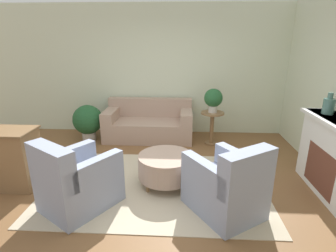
{
  "coord_description": "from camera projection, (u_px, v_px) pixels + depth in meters",
  "views": [
    {
      "loc": [
        0.38,
        -3.39,
        2.05
      ],
      "look_at": [
        0.15,
        0.55,
        0.75
      ],
      "focal_mm": 28.0,
      "sensor_mm": 36.0,
      "label": 1
    }
  ],
  "objects": [
    {
      "name": "armchair_left",
      "position": [
        76.0,
        182.0,
        3.26
      ],
      "size": [
        1.06,
        1.11,
        0.93
      ],
      "color": "#8E99B2",
      "rests_on": "rug"
    },
    {
      "name": "potted_plant_on_side_table",
      "position": [
        213.0,
        99.0,
        5.15
      ],
      "size": [
        0.36,
        0.36,
        0.47
      ],
      "color": "beige",
      "rests_on": "side_table"
    },
    {
      "name": "couch",
      "position": [
        149.0,
        124.0,
        5.7
      ],
      "size": [
        1.85,
        0.88,
        0.83
      ],
      "color": "tan",
      "rests_on": "ground_plane"
    },
    {
      "name": "ottoman_table",
      "position": [
        166.0,
        166.0,
        3.83
      ],
      "size": [
        0.81,
        0.81,
        0.45
      ],
      "color": "tan",
      "rests_on": "rug"
    },
    {
      "name": "wall_back",
      "position": [
        166.0,
        71.0,
        5.81
      ],
      "size": [
        8.88,
        0.12,
        2.8
      ],
      "color": "beige",
      "rests_on": "ground_plane"
    },
    {
      "name": "armchair_right",
      "position": [
        227.0,
        187.0,
        3.16
      ],
      "size": [
        1.06,
        1.11,
        0.93
      ],
      "color": "#8E99B2",
      "rests_on": "rug"
    },
    {
      "name": "fireplace",
      "position": [
        335.0,
        158.0,
        3.49
      ],
      "size": [
        0.44,
        1.44,
        1.06
      ],
      "color": "white",
      "rests_on": "ground_plane"
    },
    {
      "name": "potted_plant_floor",
      "position": [
        88.0,
        121.0,
        5.53
      ],
      "size": [
        0.62,
        0.62,
        0.76
      ],
      "color": "beige",
      "rests_on": "ground_plane"
    },
    {
      "name": "side_table",
      "position": [
        212.0,
        123.0,
        5.31
      ],
      "size": [
        0.47,
        0.47,
        0.68
      ],
      "color": "olive",
      "rests_on": "ground_plane"
    },
    {
      "name": "rug",
      "position": [
        156.0,
        185.0,
        3.88
      ],
      "size": [
        3.16,
        2.11,
        0.01
      ],
      "color": "beige",
      "rests_on": "ground_plane"
    },
    {
      "name": "ground_plane",
      "position": [
        156.0,
        185.0,
        3.88
      ],
      "size": [
        16.0,
        16.0,
        0.0
      ],
      "primitive_type": "plane",
      "color": "brown"
    },
    {
      "name": "vase_mantel_near",
      "position": [
        329.0,
        106.0,
        3.65
      ],
      "size": [
        0.15,
        0.15,
        0.3
      ],
      "color": "#477066",
      "rests_on": "fireplace"
    }
  ]
}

